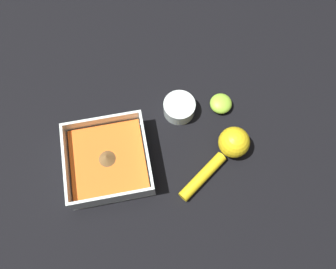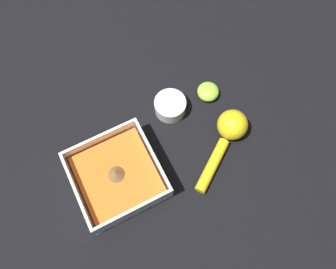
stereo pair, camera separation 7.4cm
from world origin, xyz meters
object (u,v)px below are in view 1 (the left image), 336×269
square_dish (109,161)px  lemon_squeezer (228,149)px  spice_bowl (179,108)px  lemon_half (221,104)px

square_dish → lemon_squeezer: (-0.02, -0.27, 0.01)m
spice_bowl → lemon_half: 0.10m
square_dish → lemon_half: 0.30m
square_dish → lemon_half: (0.09, -0.28, -0.01)m
square_dish → lemon_squeezer: 0.27m
square_dish → lemon_half: square_dish is taller
spice_bowl → lemon_squeezer: size_ratio=0.42×
spice_bowl → square_dish: bearing=118.9°
spice_bowl → lemon_squeezer: 0.15m
square_dish → spice_bowl: size_ratio=2.40×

